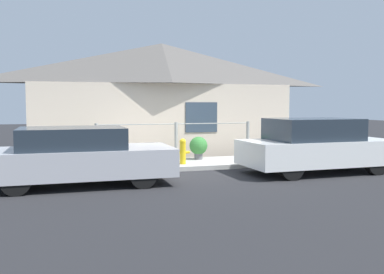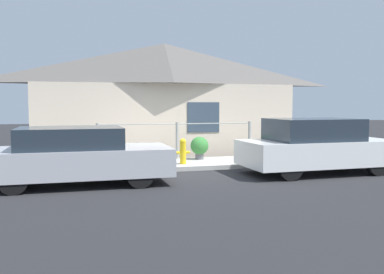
{
  "view_description": "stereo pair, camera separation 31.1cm",
  "coord_description": "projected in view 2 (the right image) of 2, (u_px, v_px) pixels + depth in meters",
  "views": [
    {
      "loc": [
        -3.27,
        -10.98,
        1.82
      ],
      "look_at": [
        0.08,
        0.3,
        0.9
      ],
      "focal_mm": 40.0,
      "sensor_mm": 36.0,
      "label": 1
    },
    {
      "loc": [
        -2.97,
        -11.06,
        1.82
      ],
      "look_at": [
        0.08,
        0.3,
        0.9
      ],
      "focal_mm": 40.0,
      "sensor_mm": 36.0,
      "label": 2
    }
  ],
  "objects": [
    {
      "name": "fence",
      "position": [
        177.0,
        139.0,
        13.18
      ],
      "size": [
        4.9,
        0.1,
        1.13
      ],
      "color": "#999993",
      "rests_on": "sidewalk"
    },
    {
      "name": "potted_plant_by_fence",
      "position": [
        66.0,
        153.0,
        11.93
      ],
      "size": [
        0.4,
        0.4,
        0.56
      ],
      "color": "#9E5638",
      "rests_on": "sidewalk"
    },
    {
      "name": "house",
      "position": [
        165.0,
        69.0,
        14.81
      ],
      "size": [
        9.15,
        2.23,
        3.9
      ],
      "color": "beige",
      "rests_on": "ground_plane"
    },
    {
      "name": "ground_plane",
      "position": [
        192.0,
        171.0,
        11.56
      ],
      "size": [
        60.0,
        60.0,
        0.0
      ],
      "primitive_type": "plane",
      "color": "#262628"
    },
    {
      "name": "car_right",
      "position": [
        316.0,
        146.0,
        11.13
      ],
      "size": [
        4.06,
        1.88,
        1.43
      ],
      "rotation": [
        0.0,
        0.0,
        0.03
      ],
      "color": "white",
      "rests_on": "ground_plane"
    },
    {
      "name": "car_left",
      "position": [
        76.0,
        156.0,
        9.57
      ],
      "size": [
        4.12,
        1.82,
        1.3
      ],
      "rotation": [
        0.0,
        0.0,
        0.01
      ],
      "color": "#B7B7BC",
      "rests_on": "ground_plane"
    },
    {
      "name": "potted_plant_near_hydrant",
      "position": [
        199.0,
        146.0,
        13.0
      ],
      "size": [
        0.55,
        0.55,
        0.7
      ],
      "color": "slate",
      "rests_on": "sidewalk"
    },
    {
      "name": "fire_hydrant",
      "position": [
        183.0,
        151.0,
        11.99
      ],
      "size": [
        0.4,
        0.18,
        0.72
      ],
      "color": "yellow",
      "rests_on": "sidewalk"
    },
    {
      "name": "sidewalk",
      "position": [
        184.0,
        164.0,
        12.47
      ],
      "size": [
        24.0,
        1.89,
        0.12
      ],
      "color": "#B2AFA8",
      "rests_on": "ground_plane"
    }
  ]
}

